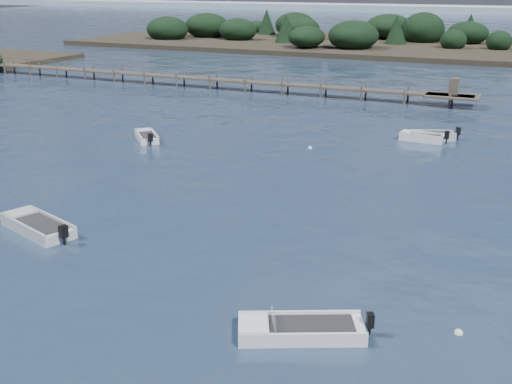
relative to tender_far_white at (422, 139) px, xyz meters
The scene contains 11 objects.
ground 27.33m from the tender_far_white, 98.40° to the left, with size 400.00×400.00×0.00m, color #182638.
tender_far_white is the anchor object (origin of this frame).
tender_far_grey_b 1.13m from the tender_far_white, 53.07° to the left, with size 3.62×2.25×1.22m.
tender_far_grey 20.72m from the tender_far_white, 156.08° to the right, with size 3.21×3.31×1.18m.
dinghy_mid_white_a 29.75m from the tender_far_white, 87.11° to the right, with size 4.57×3.30×1.08m.
dinghy_mid_grey 29.29m from the tender_far_white, 117.26° to the right, with size 4.82×3.01×1.20m.
buoy_b 28.09m from the tender_far_white, 76.83° to the right, with size 0.32×0.32×0.32m, color silver.
buoy_c 29.45m from the tender_far_white, 114.66° to the right, with size 0.32×0.32×0.32m, color silver.
buoy_e 8.87m from the tender_far_white, 141.11° to the right, with size 0.32×0.32×0.32m, color silver.
jetty 29.82m from the tender_far_white, 149.71° to the left, with size 64.50×3.20×3.40m.
distant_haze 218.31m from the tender_far_white, 115.50° to the left, with size 280.00×20.00×2.40m, color #92A3B5.
Camera 1 is at (12.07, -14.89, 11.57)m, focal length 45.00 mm.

